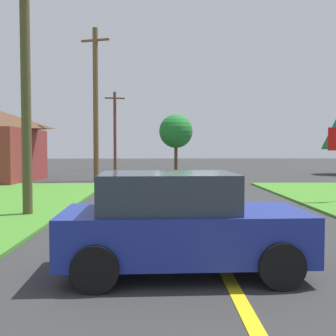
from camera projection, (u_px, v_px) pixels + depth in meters
name	position (u px, v px, depth m)	size (l,w,h in m)	color
ground_plane	(186.00, 197.00, 17.02)	(120.00, 120.00, 0.00)	#323232
lane_stripe_center	(209.00, 241.00, 9.03)	(0.20, 14.00, 0.01)	yellow
car_behind_on_main_road	(179.00, 223.00, 6.74)	(3.93, 2.10, 1.62)	navy
utility_pole_near	(26.00, 75.00, 12.09)	(1.80, 0.28, 7.99)	#4C4528
utility_pole_mid	(96.00, 103.00, 25.03)	(1.76, 0.64, 9.13)	brown
utility_pole_far	(115.00, 129.00, 38.04)	(1.79, 0.44, 7.06)	brown
oak_tree_left	(176.00, 131.00, 36.45)	(2.92, 2.92, 4.91)	brown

